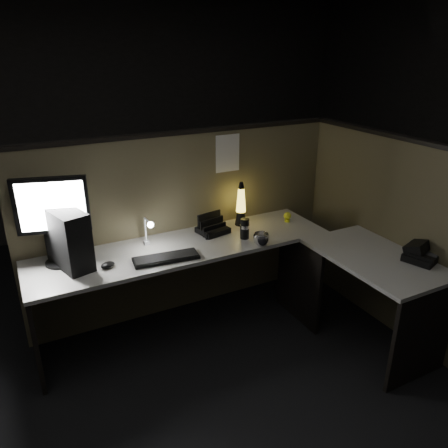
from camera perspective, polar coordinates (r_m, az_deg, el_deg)
name	(u,v)px	position (r m, az deg, el deg)	size (l,w,h in m)	color
floor	(239,364)	(3.31, 2.00, -17.82)	(6.00, 6.00, 0.00)	black
room_shell	(243,141)	(2.58, 2.49, 10.83)	(6.00, 6.00, 6.00)	silver
partition_back	(186,225)	(3.64, -5.00, -0.08)	(2.66, 0.06, 1.50)	brown
partition_right	(379,231)	(3.72, 19.53, -0.81)	(0.06, 1.66, 1.50)	brown
desk	(245,273)	(3.24, 2.73, -6.38)	(2.60, 1.60, 0.73)	#BAB7B0
pc_tower	(68,238)	(3.11, -19.71, -1.79)	(0.17, 0.39, 0.41)	black
monitor	(53,213)	(3.12, -21.46, 1.38)	(0.47, 0.21, 0.62)	black
keyboard	(166,258)	(3.11, -7.57, -4.45)	(0.46, 0.15, 0.02)	black
mouse	(108,265)	(3.08, -14.94, -5.19)	(0.10, 0.07, 0.04)	black
clip_lamp	(148,231)	(3.26, -9.87, -0.90)	(0.05, 0.18, 0.23)	white
organizer	(212,228)	(3.52, -1.54, -0.50)	(0.25, 0.23, 0.17)	black
lava_lamp	(241,207)	(3.63, 2.23, 2.21)	(0.10, 0.10, 0.37)	black
travel_mug	(245,229)	(3.39, 2.72, -0.61)	(0.07, 0.07, 0.16)	black
steel_mug	(261,239)	(3.30, 4.88, -1.99)	(0.12, 0.12, 0.09)	silver
figurine	(287,216)	(3.76, 8.29, 1.08)	(0.06, 0.06, 0.06)	yellow
pinned_paper	(228,153)	(3.59, 0.48, 9.22)	(0.21, 0.00, 0.30)	white
desk_phone	(420,253)	(3.37, 24.28, -3.41)	(0.29, 0.28, 0.14)	black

